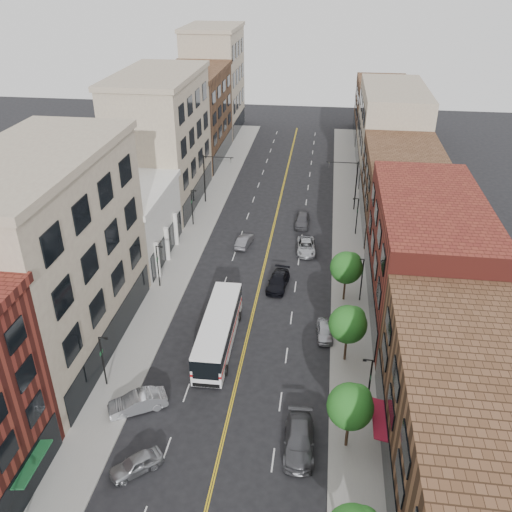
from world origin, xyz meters
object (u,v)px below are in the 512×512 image
at_px(car_lane_b, 306,247).
at_px(car_parked_far, 325,331).
at_px(car_angle_b, 138,402).
at_px(car_lane_behind, 244,241).
at_px(car_lane_a, 278,281).
at_px(car_parked_mid, 299,440).
at_px(car_lane_c, 302,220).
at_px(car_angle_a, 136,464).
at_px(city_bus, 218,329).

bearing_deg(car_lane_b, car_parked_far, -85.49).
xyz_separation_m(car_parked_far, car_lane_b, (-2.66, 17.08, 0.06)).
distance_m(car_angle_b, car_lane_b, 31.29).
xyz_separation_m(car_angle_b, car_lane_b, (12.14, 28.84, -0.08)).
bearing_deg(car_lane_behind, car_lane_a, 127.25).
xyz_separation_m(car_parked_mid, car_parked_far, (1.60, 13.99, -0.16)).
height_order(car_parked_mid, car_parked_far, car_parked_mid).
height_order(car_parked_far, car_lane_a, car_lane_a).
bearing_deg(car_parked_far, car_parked_mid, -101.85).
bearing_deg(car_parked_far, car_lane_c, 92.90).
height_order(car_angle_a, car_angle_b, car_angle_b).
distance_m(car_angle_a, car_parked_far, 21.85).
bearing_deg(city_bus, car_lane_b, 69.02).
relative_size(car_parked_mid, car_parked_far, 1.46).
xyz_separation_m(city_bus, car_lane_c, (6.33, 27.26, -1.05)).
distance_m(car_parked_mid, car_lane_b, 31.09).
bearing_deg(car_angle_a, car_lane_c, 126.13).
xyz_separation_m(city_bus, car_lane_b, (7.23, 19.71, -1.14)).
relative_size(car_parked_mid, car_lane_b, 1.10).
bearing_deg(car_angle_b, car_lane_a, 126.07).
distance_m(car_parked_far, car_lane_behind, 20.54).
bearing_deg(car_lane_c, car_parked_mid, -85.65).
distance_m(city_bus, car_parked_far, 10.31).
relative_size(car_angle_a, car_lane_behind, 0.95).
relative_size(car_parked_mid, car_lane_behind, 1.35).
bearing_deg(car_lane_c, car_lane_a, -94.72).
bearing_deg(car_parked_far, car_lane_b, 93.53).
bearing_deg(car_parked_far, city_bus, -170.43).
distance_m(city_bus, car_lane_a, 11.97).
height_order(city_bus, car_lane_a, city_bus).
distance_m(car_angle_a, car_lane_b, 36.15).
distance_m(car_angle_b, car_lane_a, 22.25).
xyz_separation_m(car_lane_b, car_lane_c, (-0.90, 7.55, 0.10)).
distance_m(city_bus, car_angle_a, 15.30).
xyz_separation_m(city_bus, car_parked_far, (9.89, 2.63, -1.20)).
height_order(car_lane_a, car_lane_c, car_lane_c).
distance_m(city_bus, car_lane_behind, 20.30).
bearing_deg(car_lane_behind, car_angle_a, 93.82).
xyz_separation_m(car_lane_behind, car_lane_c, (6.98, 7.00, 0.12)).
relative_size(car_angle_b, car_lane_behind, 1.15).
height_order(car_angle_a, car_lane_behind, car_lane_behind).
xyz_separation_m(city_bus, car_lane_behind, (-0.64, 20.26, -1.17)).
height_order(car_angle_b, car_lane_a, car_angle_b).
height_order(car_angle_b, car_parked_far, car_angle_b).
relative_size(car_lane_behind, car_lane_c, 0.87).
height_order(car_angle_a, car_lane_b, car_lane_b).
height_order(car_angle_a, car_parked_far, car_angle_a).
bearing_deg(car_angle_a, car_parked_mid, 66.13).
bearing_deg(car_angle_b, car_lane_c, 134.14).
bearing_deg(car_lane_b, car_angle_a, -110.96).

